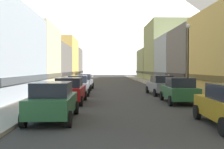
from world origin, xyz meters
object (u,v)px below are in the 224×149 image
car_left_0 (53,101)px  car_right_1 (179,90)px  car_left_3 (84,82)px  potted_plant_1 (42,89)px  car_left_1 (70,90)px  car_right_2 (161,85)px  streetlamp_right (188,49)px  car_left_2 (78,85)px  pedestrian_0 (169,82)px

car_left_0 → car_right_1: bearing=39.0°
car_left_3 → potted_plant_1: bearing=-115.3°
car_left_1 → car_right_2: same height
car_right_2 → streetlamp_right: (1.55, -3.11, 3.09)m
car_right_1 → car_left_1: bearing=179.3°
car_left_1 → car_right_1: size_ratio=0.99×
car_left_0 → car_left_2: size_ratio=0.99×
car_left_1 → car_left_2: same height
car_left_3 → pedestrian_0: car_left_3 is taller
car_left_1 → car_right_1: (7.60, -0.10, 0.00)m
car_left_2 → car_right_1: same height
potted_plant_1 → car_left_3: bearing=64.7°
pedestrian_0 → streetlamp_right: streetlamp_right is taller
car_right_2 → car_left_2: bearing=180.0°
car_left_1 → streetlamp_right: 10.10m
car_left_1 → streetlamp_right: bearing=17.9°
car_left_3 → car_right_2: bearing=-40.2°
car_left_0 → car_left_3: (0.00, 18.73, 0.00)m
car_left_1 → car_left_2: (0.00, 6.07, 0.00)m
car_right_1 → car_right_2: bearing=89.9°
car_right_1 → streetlamp_right: size_ratio=0.76×
car_left_0 → car_right_2: size_ratio=0.99×
streetlamp_right → car_right_1: bearing=-117.0°
potted_plant_1 → car_right_2: bearing=1.9°
car_right_2 → potted_plant_1: 10.81m
car_left_2 → car_right_2: 7.60m
car_left_2 → car_right_2: bearing=-0.0°
car_left_0 → car_right_1: (7.60, 6.16, 0.00)m
pedestrian_0 → streetlamp_right: size_ratio=0.27×
car_left_2 → pedestrian_0: 12.46m
car_left_1 → pedestrian_0: size_ratio=2.81×
car_left_0 → potted_plant_1: (-3.20, 11.96, -0.28)m
car_left_2 → car_left_1: bearing=-90.0°
car_right_1 → pedestrian_0: 13.75m
car_left_0 → potted_plant_1: size_ratio=4.91×
car_left_3 → streetlamp_right: 13.57m
car_left_3 → car_right_1: same height
car_left_0 → car_left_2: 12.32m
car_left_3 → streetlamp_right: bearing=-46.2°
car_right_2 → pedestrian_0: bearing=71.6°
car_left_2 → potted_plant_1: car_left_2 is taller
car_right_2 → streetlamp_right: bearing=-63.5°
car_left_0 → potted_plant_1: car_left_0 is taller
potted_plant_1 → pedestrian_0: pedestrian_0 is taller
car_left_0 → potted_plant_1: 12.38m
car_right_1 → car_left_0: bearing=-141.0°
car_right_1 → car_right_2: size_ratio=1.00×
car_right_2 → streetlamp_right: streetlamp_right is taller
car_left_0 → car_right_1: same height
car_left_2 → car_left_0: bearing=-90.0°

